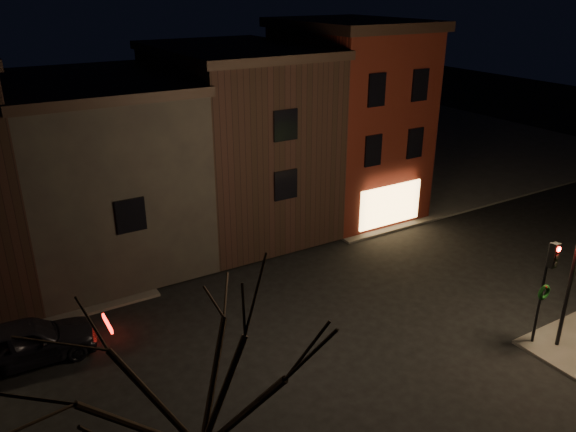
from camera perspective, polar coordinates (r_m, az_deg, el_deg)
name	(u,v)px	position (r m, az deg, el deg)	size (l,w,h in m)	color
ground	(324,318)	(22.74, 3.65, -10.30)	(120.00, 120.00, 0.00)	black
sidewalk_far_right	(385,140)	(48.83, 9.78, 7.58)	(30.00, 30.00, 0.12)	#2D2B28
corner_building	(348,117)	(32.27, 6.11, 9.97)	(6.50, 8.50, 10.50)	#50160E
row_building_a	(237,138)	(29.93, -5.25, 7.91)	(7.30, 10.30, 9.40)	black
row_building_b	(98,168)	(27.81, -18.77, 4.60)	(7.80, 10.30, 8.40)	black
traffic_signal	(547,278)	(21.68, 24.85, -5.73)	(0.58, 0.38, 4.05)	black
bare_tree_left	(195,365)	(11.42, -9.43, -14.68)	(5.60, 5.60, 7.50)	black
parked_car_a	(26,342)	(21.95, -25.11, -11.50)	(1.89, 4.69, 1.60)	black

